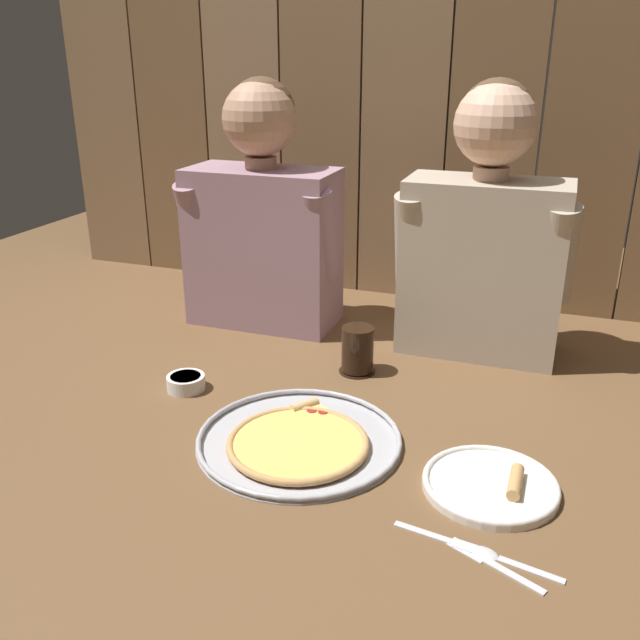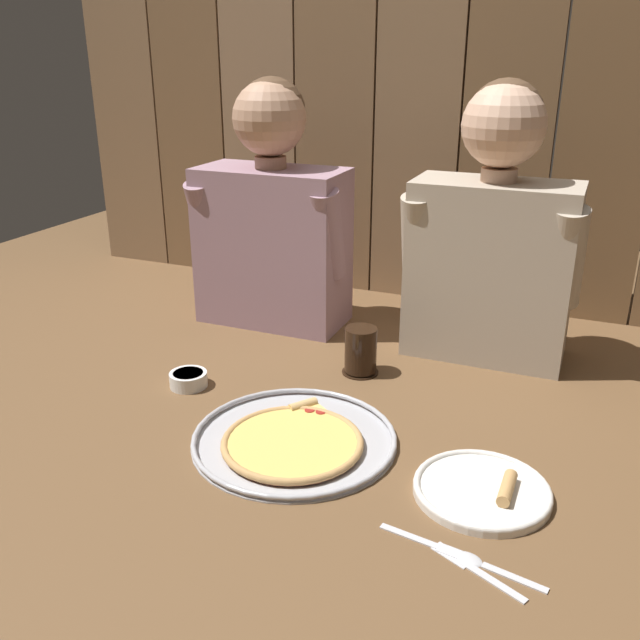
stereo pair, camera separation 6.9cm
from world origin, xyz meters
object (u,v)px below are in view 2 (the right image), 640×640
Objects in this scene: pizza_tray at (294,439)px; dinner_plate at (483,489)px; dipping_bowl at (188,379)px; diner_left at (272,214)px; drinking_glass at (361,351)px; diner_right at (493,233)px.

dinner_plate reaches higher than pizza_tray.
dipping_bowl is (-0.31, 0.13, 0.01)m from pizza_tray.
pizza_tray is 0.36m from dinner_plate.
dinner_plate is (0.36, -0.02, -0.00)m from pizza_tray.
pizza_tray is at bearing -21.99° from dipping_bowl.
diner_left is at bearing 139.27° from dinner_plate.
diner_left is (-0.00, 0.43, 0.28)m from dipping_bowl.
drinking_glass is 0.17× the size of diner_right.
diner_right is (0.57, -0.00, 0.01)m from diner_left.
diner_right reaches higher than dinner_plate.
diner_right is (-0.11, 0.58, 0.29)m from dinner_plate.
diner_left is 0.57m from diner_right.
drinking_glass is 0.39m from dipping_bowl.
dipping_bowl is at bearing -89.57° from diner_left.
pizza_tray is 0.70m from diner_left.
diner_left is at bearing 179.99° from diner_right.
diner_left is at bearing 145.99° from drinking_glass.
dinner_plate is at bearing -3.28° from pizza_tray.
drinking_glass reaches higher than dinner_plate.
pizza_tray is 0.34m from dipping_bowl.
pizza_tray is 1.69× the size of dinner_plate.
diner_left is (-0.33, 0.22, 0.24)m from drinking_glass.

